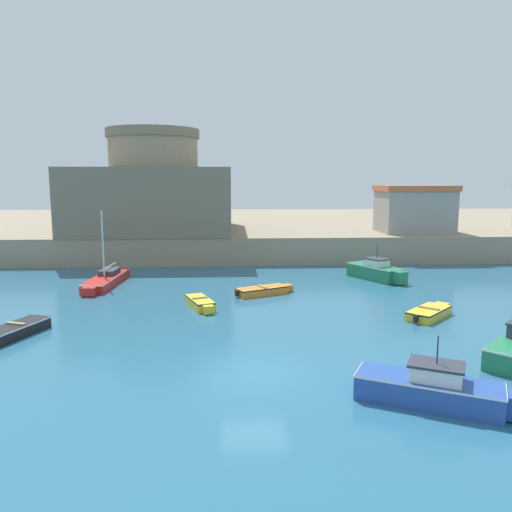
{
  "coord_description": "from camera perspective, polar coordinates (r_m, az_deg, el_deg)",
  "views": [
    {
      "loc": [
        -0.81,
        -17.69,
        7.17
      ],
      "look_at": [
        0.87,
        15.75,
        2.0
      ],
      "focal_mm": 35.0,
      "sensor_mm": 36.0,
      "label": 1
    }
  ],
  "objects": [
    {
      "name": "quay_seawall",
      "position": [
        61.12,
        -2.11,
        3.14
      ],
      "size": [
        120.0,
        40.0,
        2.33
      ],
      "primitive_type": "cube",
      "color": "gray",
      "rests_on": "ground"
    },
    {
      "name": "ground_plane",
      "position": [
        19.1,
        -0.24,
        -13.27
      ],
      "size": [
        200.0,
        200.0,
        0.0
      ],
      "primitive_type": "plane",
      "color": "#28607F"
    },
    {
      "name": "fortress",
      "position": [
        48.5,
        -11.5,
        7.08
      ],
      "size": [
        14.41,
        14.41,
        9.41
      ],
      "color": "#796C57",
      "rests_on": "quay_seawall"
    },
    {
      "name": "motorboat_blue_2",
      "position": [
        17.44,
        19.59,
        -14.09
      ],
      "size": [
        5.09,
        3.36,
        2.3
      ],
      "color": "#284C9E",
      "rests_on": "ground"
    },
    {
      "name": "dinghy_yellow_6",
      "position": [
        28.36,
        -6.37,
        -5.34
      ],
      "size": [
        1.9,
        3.23,
        0.59
      ],
      "color": "yellow",
      "rests_on": "ground"
    },
    {
      "name": "motorboat_green_4",
      "position": [
        37.0,
        13.54,
        -1.67
      ],
      "size": [
        3.42,
        4.84,
        2.45
      ],
      "color": "#237A4C",
      "rests_on": "ground"
    },
    {
      "name": "dinghy_orange_1",
      "position": [
        31.41,
        0.85,
        -3.93
      ],
      "size": [
        3.81,
        2.5,
        0.55
      ],
      "color": "orange",
      "rests_on": "ground"
    },
    {
      "name": "dinghy_black_0",
      "position": [
        25.67,
        -25.88,
        -7.65
      ],
      "size": [
        2.25,
        3.89,
        0.63
      ],
      "color": "black",
      "rests_on": "ground"
    },
    {
      "name": "dinghy_yellow_7",
      "position": [
        27.86,
        19.23,
        -6.08
      ],
      "size": [
        3.2,
        3.24,
        0.55
      ],
      "color": "yellow",
      "rests_on": "ground"
    },
    {
      "name": "sailboat_red_3",
      "position": [
        35.72,
        -16.72,
        -2.54
      ],
      "size": [
        1.95,
        7.06,
        5.14
      ],
      "color": "red",
      "rests_on": "ground"
    },
    {
      "name": "harbor_shed_near_wharf",
      "position": [
        48.18,
        17.62,
        5.19
      ],
      "size": [
        6.51,
        5.07,
        4.28
      ],
      "color": "gray",
      "rests_on": "quay_seawall"
    }
  ]
}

